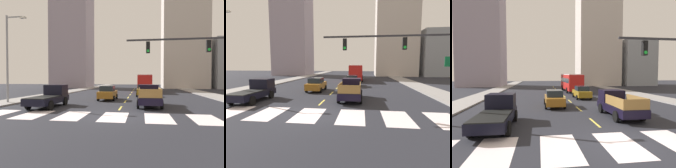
# 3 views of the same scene
# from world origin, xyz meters

# --- Properties ---
(ground_plane) EXTENTS (160.00, 160.00, 0.00)m
(ground_plane) POSITION_xyz_m (0.00, 0.00, 0.00)
(ground_plane) COLOR #24252D
(sidewalk_right) EXTENTS (3.27, 110.00, 0.15)m
(sidewalk_right) POSITION_xyz_m (12.25, 18.00, 0.07)
(sidewalk_right) COLOR gray
(sidewalk_right) RESTS_ON ground
(sidewalk_left) EXTENTS (3.27, 110.00, 0.15)m
(sidewalk_left) POSITION_xyz_m (-12.25, 18.00, 0.07)
(sidewalk_left) COLOR gray
(sidewalk_left) RESTS_ON ground
(crosswalk_stripe_1) EXTENTS (1.76, 3.47, 0.01)m
(crosswalk_stripe_1) POSITION_xyz_m (-5.78, 0.00, 0.00)
(crosswalk_stripe_1) COLOR silver
(crosswalk_stripe_1) RESTS_ON ground
(crosswalk_stripe_2) EXTENTS (1.76, 3.47, 0.01)m
(crosswalk_stripe_2) POSITION_xyz_m (-2.89, 0.00, 0.00)
(crosswalk_stripe_2) COLOR silver
(crosswalk_stripe_2) RESTS_ON ground
(crosswalk_stripe_3) EXTENTS (1.76, 3.47, 0.01)m
(crosswalk_stripe_3) POSITION_xyz_m (0.00, 0.00, 0.00)
(crosswalk_stripe_3) COLOR silver
(crosswalk_stripe_3) RESTS_ON ground
(crosswalk_stripe_4) EXTENTS (1.76, 3.47, 0.01)m
(crosswalk_stripe_4) POSITION_xyz_m (2.89, 0.00, 0.00)
(crosswalk_stripe_4) COLOR silver
(crosswalk_stripe_4) RESTS_ON ground
(crosswalk_stripe_5) EXTENTS (1.76, 3.47, 0.01)m
(crosswalk_stripe_5) POSITION_xyz_m (5.78, 0.00, 0.00)
(crosswalk_stripe_5) COLOR silver
(crosswalk_stripe_5) RESTS_ON ground
(lane_dash_0) EXTENTS (0.16, 2.40, 0.01)m
(lane_dash_0) POSITION_xyz_m (0.00, 4.00, 0.00)
(lane_dash_0) COLOR #E4CE4D
(lane_dash_0) RESTS_ON ground
(lane_dash_1) EXTENTS (0.16, 2.40, 0.01)m
(lane_dash_1) POSITION_xyz_m (0.00, 9.00, 0.00)
(lane_dash_1) COLOR #E4CE4D
(lane_dash_1) RESTS_ON ground
(lane_dash_2) EXTENTS (0.16, 2.40, 0.01)m
(lane_dash_2) POSITION_xyz_m (0.00, 14.00, 0.00)
(lane_dash_2) COLOR #E4CE4D
(lane_dash_2) RESTS_ON ground
(lane_dash_3) EXTENTS (0.16, 2.40, 0.01)m
(lane_dash_3) POSITION_xyz_m (0.00, 19.00, 0.00)
(lane_dash_3) COLOR #E4CE4D
(lane_dash_3) RESTS_ON ground
(lane_dash_4) EXTENTS (0.16, 2.40, 0.01)m
(lane_dash_4) POSITION_xyz_m (0.00, 24.00, 0.00)
(lane_dash_4) COLOR #E4CE4D
(lane_dash_4) RESTS_ON ground
(lane_dash_5) EXTENTS (0.16, 2.40, 0.01)m
(lane_dash_5) POSITION_xyz_m (0.00, 29.00, 0.00)
(lane_dash_5) COLOR #E4CE4D
(lane_dash_5) RESTS_ON ground
(lane_dash_6) EXTENTS (0.16, 2.40, 0.01)m
(lane_dash_6) POSITION_xyz_m (0.00, 34.00, 0.00)
(lane_dash_6) COLOR #E4CE4D
(lane_dash_6) RESTS_ON ground
(lane_dash_7) EXTENTS (0.16, 2.40, 0.01)m
(lane_dash_7) POSITION_xyz_m (0.00, 39.00, 0.00)
(lane_dash_7) COLOR #E4CE4D
(lane_dash_7) RESTS_ON ground
(pickup_stakebed) EXTENTS (2.18, 5.20, 1.96)m
(pickup_stakebed) POSITION_xyz_m (2.50, 5.90, 0.94)
(pickup_stakebed) COLOR black
(pickup_stakebed) RESTS_ON ground
(pickup_dark) EXTENTS (2.18, 5.20, 1.96)m
(pickup_dark) POSITION_xyz_m (-6.45, 4.11, 0.92)
(pickup_dark) COLOR black
(pickup_dark) RESTS_ON ground
(city_bus) EXTENTS (2.72, 10.80, 3.32)m
(city_bus) POSITION_xyz_m (2.36, 26.37, 1.95)
(city_bus) COLOR red
(city_bus) RESTS_ON ground
(sedan_near_right) EXTENTS (2.02, 4.40, 1.72)m
(sedan_near_right) POSITION_xyz_m (-2.23, 10.58, 0.86)
(sedan_near_right) COLOR #A3661D
(sedan_near_right) RESTS_ON ground
(sedan_near_left) EXTENTS (2.02, 4.40, 1.72)m
(sedan_near_left) POSITION_xyz_m (2.05, 16.36, 0.86)
(sedan_near_left) COLOR #9D751A
(sedan_near_left) RESTS_ON ground
(streetlight_left) EXTENTS (2.20, 0.28, 9.00)m
(streetlight_left) POSITION_xyz_m (-11.64, 5.52, 4.97)
(streetlight_left) COLOR gray
(streetlight_left) RESTS_ON ground
(block_mid_left) EXTENTS (11.61, 7.64, 26.30)m
(block_mid_left) POSITION_xyz_m (13.25, 43.49, 13.15)
(block_mid_left) COLOR beige
(block_mid_left) RESTS_ON ground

